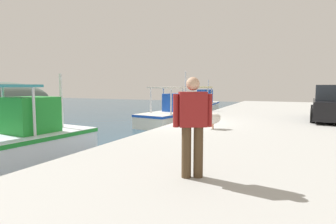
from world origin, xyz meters
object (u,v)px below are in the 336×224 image
at_px(fishing_boat_second, 16,141).
at_px(fishing_boat_third, 172,115).
at_px(pelican, 212,117).
at_px(fisherman_standing, 193,122).
at_px(fishing_boat_fourth, 204,104).
at_px(mooring_bollard_third, 196,114).
at_px(mooring_bollard_second, 177,120).
at_px(parked_car, 335,104).

distance_m(fishing_boat_second, fishing_boat_third, 9.38).
distance_m(fishing_boat_third, pelican, 6.68).
xyz_separation_m(pelican, fisherman_standing, (-5.28, -1.12, 0.53)).
distance_m(fishing_boat_third, fishing_boat_fourth, 9.39).
bearing_deg(fisherman_standing, mooring_bollard_third, 18.13).
xyz_separation_m(fishing_boat_second, mooring_bollard_second, (4.05, -3.62, 0.36)).
height_order(fisherman_standing, mooring_bollard_third, fisherman_standing).
xyz_separation_m(pelican, parked_car, (4.50, -4.32, 0.32)).
relative_size(fisherman_standing, mooring_bollard_third, 3.31).
bearing_deg(mooring_bollard_second, fishing_boat_second, 138.17).
xyz_separation_m(fishing_boat_third, fisherman_standing, (-10.66, -5.03, 1.10)).
bearing_deg(fishing_boat_fourth, mooring_bollard_second, -166.93).
bearing_deg(parked_car, fisherman_standing, 161.89).
bearing_deg(mooring_bollard_third, fishing_boat_fourth, 15.42).
xyz_separation_m(fishing_boat_second, mooring_bollard_third, (6.36, -3.62, 0.39)).
height_order(pelican, mooring_bollard_third, pelican).
bearing_deg(mooring_bollard_third, pelican, -149.99).
height_order(fishing_boat_third, mooring_bollard_third, fishing_boat_third).
bearing_deg(parked_car, fishing_boat_fourth, 41.69).
relative_size(parked_car, mooring_bollard_third, 8.31).
relative_size(fishing_boat_fourth, parked_car, 1.47).
bearing_deg(fishing_boat_fourth, fishing_boat_third, -174.61).
xyz_separation_m(fishing_boat_third, fishing_boat_fourth, (9.35, 0.88, 0.02)).
xyz_separation_m(fishing_boat_third, parked_car, (-0.88, -8.23, 0.89)).
distance_m(fishing_boat_second, mooring_bollard_second, 5.45).
relative_size(fishing_boat_second, fisherman_standing, 3.04).
bearing_deg(fishing_boat_third, mooring_bollard_third, -139.61).
distance_m(parked_car, mooring_bollard_third, 6.10).
xyz_separation_m(fishing_boat_fourth, mooring_bollard_third, (-12.30, -3.39, 0.41)).
height_order(fishing_boat_second, fishing_boat_third, fishing_boat_third).
distance_m(fishing_boat_second, mooring_bollard_third, 7.33).
bearing_deg(parked_car, fishing_boat_third, 83.86).
bearing_deg(fishing_boat_second, mooring_bollard_third, -29.66).
xyz_separation_m(pelican, mooring_bollard_third, (2.43, 1.40, -0.15)).
bearing_deg(mooring_bollard_second, fishing_boat_fourth, 13.07).
relative_size(fishing_boat_second, pelican, 5.36).
height_order(fishing_boat_fourth, mooring_bollard_second, fishing_boat_fourth).
relative_size(fishing_boat_third, mooring_bollard_second, 11.51).
xyz_separation_m(pelican, mooring_bollard_second, (0.12, 1.40, -0.18)).
height_order(fisherman_standing, parked_car, fisherman_standing).
bearing_deg(fishing_boat_third, fishing_boat_fourth, 5.39).
xyz_separation_m(fishing_boat_second, pelican, (3.93, -5.03, 0.54)).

